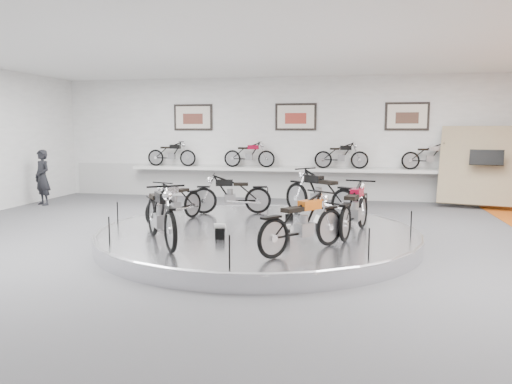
% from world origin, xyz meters
% --- Properties ---
extents(floor, '(16.00, 16.00, 0.00)m').
position_xyz_m(floor, '(0.00, 0.00, 0.00)').
color(floor, '#4D4D4F').
rests_on(floor, ground).
extents(ceiling, '(16.00, 16.00, 0.00)m').
position_xyz_m(ceiling, '(0.00, 0.00, 4.00)').
color(ceiling, white).
rests_on(ceiling, wall_back).
extents(wall_back, '(16.00, 0.00, 16.00)m').
position_xyz_m(wall_back, '(0.00, 7.00, 2.00)').
color(wall_back, white).
rests_on(wall_back, floor).
extents(wall_front, '(16.00, 0.00, 16.00)m').
position_xyz_m(wall_front, '(0.00, -7.00, 2.00)').
color(wall_front, white).
rests_on(wall_front, floor).
extents(dado_band, '(15.68, 0.04, 1.10)m').
position_xyz_m(dado_band, '(0.00, 6.98, 0.55)').
color(dado_band, '#BCBCBA').
rests_on(dado_band, floor).
extents(display_platform, '(6.40, 6.40, 0.30)m').
position_xyz_m(display_platform, '(0.00, 0.30, 0.15)').
color(display_platform, silver).
rests_on(display_platform, floor).
extents(platform_rim, '(6.40, 6.40, 0.10)m').
position_xyz_m(platform_rim, '(0.00, 0.30, 0.27)').
color(platform_rim, '#B2B2BA').
rests_on(platform_rim, display_platform).
extents(shelf, '(11.00, 0.55, 0.10)m').
position_xyz_m(shelf, '(0.00, 6.70, 1.00)').
color(shelf, silver).
rests_on(shelf, wall_back).
extents(poster_left, '(1.35, 0.06, 0.88)m').
position_xyz_m(poster_left, '(-3.50, 6.96, 2.70)').
color(poster_left, beige).
rests_on(poster_left, wall_back).
extents(poster_center, '(1.35, 0.06, 0.88)m').
position_xyz_m(poster_center, '(0.00, 6.96, 2.70)').
color(poster_center, beige).
rests_on(poster_center, wall_back).
extents(poster_right, '(1.35, 0.06, 0.88)m').
position_xyz_m(poster_right, '(3.50, 6.96, 2.70)').
color(poster_right, beige).
rests_on(poster_right, wall_back).
extents(display_panel, '(2.56, 1.52, 2.30)m').
position_xyz_m(display_panel, '(5.60, 6.10, 1.25)').
color(display_panel, '#9B8B63').
rests_on(display_panel, floor).
extents(shelf_bike_a, '(1.22, 0.43, 0.73)m').
position_xyz_m(shelf_bike_a, '(-4.20, 6.70, 1.42)').
color(shelf_bike_a, black).
rests_on(shelf_bike_a, shelf).
extents(shelf_bike_b, '(1.22, 0.43, 0.73)m').
position_xyz_m(shelf_bike_b, '(-1.50, 6.70, 1.42)').
color(shelf_bike_b, maroon).
rests_on(shelf_bike_b, shelf).
extents(shelf_bike_c, '(1.22, 0.43, 0.73)m').
position_xyz_m(shelf_bike_c, '(1.50, 6.70, 1.42)').
color(shelf_bike_c, black).
rests_on(shelf_bike_c, shelf).
extents(shelf_bike_d, '(1.22, 0.43, 0.73)m').
position_xyz_m(shelf_bike_d, '(4.20, 6.70, 1.42)').
color(shelf_bike_d, '#B5B5BA').
rests_on(shelf_bike_d, shelf).
extents(bike_a, '(1.86, 1.74, 1.11)m').
position_xyz_m(bike_a, '(1.12, 1.90, 0.85)').
color(bike_a, black).
rests_on(bike_a, display_platform).
extents(bike_b, '(1.71, 0.91, 0.95)m').
position_xyz_m(bike_b, '(-0.97, 1.97, 0.78)').
color(bike_b, black).
rests_on(bike_b, display_platform).
extents(bike_c, '(1.04, 1.64, 0.91)m').
position_xyz_m(bike_c, '(-1.90, 0.69, 0.76)').
color(bike_c, '#B5B5BA').
rests_on(bike_c, display_platform).
extents(bike_d, '(1.56, 1.90, 1.08)m').
position_xyz_m(bike_d, '(-1.43, -1.31, 0.84)').
color(bike_d, black).
rests_on(bike_d, display_platform).
extents(bike_e, '(1.49, 1.68, 0.98)m').
position_xyz_m(bike_e, '(1.07, -1.44, 0.79)').
color(bike_e, '#B15113').
rests_on(bike_e, display_platform).
extents(bike_f, '(1.00, 1.82, 1.01)m').
position_xyz_m(bike_f, '(1.91, 0.11, 0.81)').
color(bike_f, maroon).
rests_on(bike_f, display_platform).
extents(visitor, '(0.73, 0.64, 1.69)m').
position_xyz_m(visitor, '(-7.40, 4.15, 0.84)').
color(visitor, black).
rests_on(visitor, floor).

